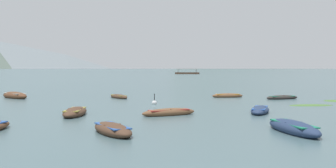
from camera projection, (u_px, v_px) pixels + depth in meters
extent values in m
plane|color=#476066|center=(150.00, 68.00, 1504.49)|extent=(6000.00, 6000.00, 0.00)
cone|color=slate|center=(27.00, 5.00, 1887.35)|extent=(2114.80, 2114.80, 615.70)
cone|color=#4C5B56|center=(203.00, 39.00, 1596.42)|extent=(967.53, 967.53, 238.10)
ellipsoid|color=#4C3323|center=(112.00, 130.00, 16.61)|extent=(2.49, 3.47, 0.58)
cube|color=#28519E|center=(112.00, 126.00, 16.60)|extent=(1.79, 2.50, 0.05)
cube|color=#4C3323|center=(112.00, 125.00, 16.60)|extent=(0.70, 0.41, 0.04)
ellipsoid|color=brown|center=(227.00, 96.00, 37.06)|extent=(3.11, 1.27, 0.48)
cube|color=orange|center=(227.00, 94.00, 37.05)|extent=(2.24, 0.91, 0.05)
cube|color=brown|center=(227.00, 94.00, 37.05)|extent=(0.15, 0.63, 0.04)
ellipsoid|color=navy|center=(293.00, 128.00, 16.97)|extent=(1.71, 4.10, 0.66)
cube|color=#197A56|center=(293.00, 123.00, 16.96)|extent=(1.23, 2.95, 0.05)
cube|color=navy|center=(293.00, 122.00, 16.96)|extent=(0.79, 0.19, 0.04)
ellipsoid|color=#2D2826|center=(282.00, 98.00, 34.98)|extent=(3.42, 1.90, 0.44)
cube|color=#197A56|center=(282.00, 96.00, 34.97)|extent=(2.46, 1.37, 0.05)
cube|color=#2D2826|center=(282.00, 96.00, 34.97)|extent=(0.27, 0.64, 0.04)
ellipsoid|color=#4C3323|center=(75.00, 112.00, 23.04)|extent=(1.30, 3.68, 0.59)
cube|color=olive|center=(75.00, 109.00, 23.03)|extent=(0.94, 2.65, 0.05)
cube|color=#4C3323|center=(75.00, 109.00, 23.03)|extent=(0.81, 0.11, 0.04)
ellipsoid|color=navy|center=(260.00, 110.00, 24.42)|extent=(2.35, 3.84, 0.52)
cube|color=#28519E|center=(260.00, 108.00, 24.41)|extent=(1.69, 2.76, 0.05)
cube|color=navy|center=(260.00, 107.00, 24.41)|extent=(0.72, 0.34, 0.04)
ellipsoid|color=brown|center=(15.00, 96.00, 36.11)|extent=(3.75, 3.87, 0.74)
cube|color=#B7B2A3|center=(15.00, 93.00, 36.10)|extent=(2.70, 2.79, 0.05)
cube|color=brown|center=(15.00, 93.00, 36.10)|extent=(0.68, 0.65, 0.04)
ellipsoid|color=#4C3323|center=(119.00, 97.00, 35.98)|extent=(2.28, 3.05, 0.45)
cube|color=olive|center=(119.00, 95.00, 35.97)|extent=(1.64, 2.20, 0.05)
cube|color=#4C3323|center=(119.00, 95.00, 35.97)|extent=(0.52, 0.36, 0.04)
ellipsoid|color=brown|center=(169.00, 113.00, 23.08)|extent=(3.54, 2.22, 0.53)
cube|color=#B22D28|center=(169.00, 110.00, 23.07)|extent=(2.55, 1.60, 0.05)
cube|color=brown|center=(169.00, 109.00, 23.07)|extent=(0.32, 0.58, 0.04)
cube|color=#4C3323|center=(187.00, 73.00, 172.78)|extent=(11.05, 5.56, 0.90)
cylinder|color=#4C4742|center=(197.00, 71.00, 173.24)|extent=(0.10, 0.10, 1.80)
cylinder|color=#4C4742|center=(196.00, 71.00, 170.79)|extent=(0.10, 0.10, 1.80)
cylinder|color=#4C4742|center=(179.00, 71.00, 174.67)|extent=(0.10, 0.10, 1.80)
cylinder|color=#4C4742|center=(178.00, 71.00, 172.22)|extent=(0.10, 0.10, 1.80)
cube|color=#9E998E|center=(187.00, 69.00, 172.69)|extent=(9.28, 4.67, 0.12)
sphere|color=silver|center=(154.00, 103.00, 30.08)|extent=(0.41, 0.41, 0.41)
cylinder|color=black|center=(154.00, 98.00, 30.07)|extent=(0.06, 0.06, 0.73)
ellipsoid|color=#477033|center=(311.00, 105.00, 29.08)|extent=(3.42, 1.43, 0.14)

